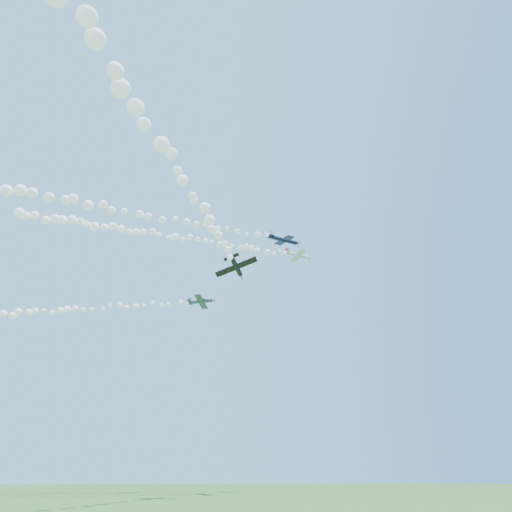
{
  "coord_description": "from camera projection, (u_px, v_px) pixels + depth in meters",
  "views": [
    {
      "loc": [
        -6.84,
        -86.95,
        3.22
      ],
      "look_at": [
        3.59,
        -3.42,
        46.56
      ],
      "focal_mm": 30.0,
      "sensor_mm": 36.0,
      "label": 1
    }
  ],
  "objects": [
    {
      "name": "smoke_trail_grey",
      "position": [
        60.0,
        311.0,
        106.9
      ],
      "size": [
        66.13,
        20.47,
        3.15
      ],
      "primitive_type": null,
      "color": "white"
    },
    {
      "name": "smoke_trail_white",
      "position": [
        163.0,
        235.0,
        102.31
      ],
      "size": [
        64.5,
        14.75,
        3.07
      ],
      "primitive_type": null,
      "color": "white"
    },
    {
      "name": "plane_black",
      "position": [
        236.0,
        266.0,
        79.54
      ],
      "size": [
        7.92,
        7.63,
        3.23
      ],
      "rotation": [
        -0.33,
        0.09,
        1.22
      ],
      "color": "black"
    },
    {
      "name": "smoke_trail_black",
      "position": [
        143.0,
        116.0,
        46.02
      ],
      "size": [
        26.53,
        68.25,
        3.14
      ],
      "primitive_type": null,
      "color": "white"
    },
    {
      "name": "ground",
      "position": [
        234.0,
        496.0,
        75.99
      ],
      "size": [
        260.0,
        260.0,
        0.0
      ],
      "primitive_type": "plane",
      "color": "#2D4A1C",
      "rests_on": "ground"
    },
    {
      "name": "smoke_trail_navy",
      "position": [
        101.0,
        206.0,
        85.66
      ],
      "size": [
        73.16,
        19.67,
        3.12
      ],
      "primitive_type": null,
      "color": "white"
    },
    {
      "name": "plane_white",
      "position": [
        298.0,
        255.0,
        112.15
      ],
      "size": [
        7.32,
        7.79,
        2.85
      ],
      "rotation": [
        0.05,
        0.09,
        0.19
      ],
      "color": "silver"
    },
    {
      "name": "plane_grey",
      "position": [
        201.0,
        301.0,
        102.24
      ],
      "size": [
        6.95,
        7.34,
        1.89
      ],
      "rotation": [
        -0.12,
        -0.04,
        -0.27
      ],
      "color": "#343D4C"
    },
    {
      "name": "plane_navy",
      "position": [
        284.0,
        240.0,
        98.2
      ],
      "size": [
        8.01,
        8.37,
        2.9
      ],
      "rotation": [
        0.26,
        0.06,
        0.23
      ],
      "color": "#0B1333"
    }
  ]
}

